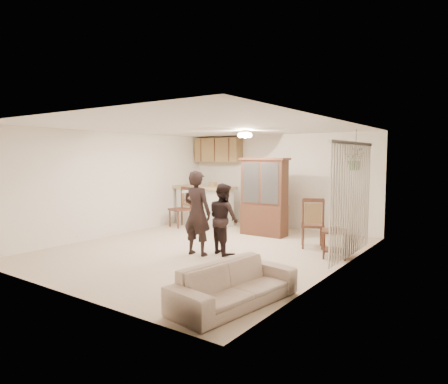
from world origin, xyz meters
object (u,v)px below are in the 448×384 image
Objects in this scene: sofa at (235,277)px; chair_hutch_right at (312,233)px; adult at (197,209)px; chair_hutch_left at (269,218)px; side_table at (334,243)px; chair_bar at (180,216)px; china_hutch at (264,197)px; child at (223,220)px.

sofa is 3.70m from chair_hutch_right.
chair_hutch_left is (-0.21, 3.27, -0.60)m from adult.
side_table is (2.26, 1.33, -0.63)m from adult.
sofa reaches higher than side_table.
sofa is 5.91m from chair_bar.
chair_hutch_left is at bearing 141.80° from side_table.
sofa is 1.77× the size of chair_hutch_right.
china_hutch is at bearing -46.39° from chair_hutch_right.
chair_hutch_right is at bearing -104.04° from child.
chair_hutch_left reaches higher than side_table.
chair_hutch_left is at bearing 32.85° from sofa.
chair_hutch_right is at bearing 140.43° from side_table.
child reaches higher than chair_bar.
china_hutch is 1.74× the size of chair_bar.
china_hutch reaches higher than chair_hutch_right.
child is at bearing -138.58° from adult.
chair_hutch_left reaches higher than sofa.
child is at bearing -83.27° from china_hutch.
adult is 1.71× the size of chair_hutch_left.
adult is 1.33× the size of child.
china_hutch is 1.72m from chair_hutch_right.
adult reaches higher than side_table.
side_table is at bearing 3.73° from chair_bar.
chair_hutch_left is at bearing -54.19° from child.
chair_hutch_right is (-0.48, 3.66, -0.07)m from sofa.
side_table is (2.17, -1.14, -0.66)m from china_hutch.
side_table is 4.68m from chair_bar.
china_hutch is 2.54m from chair_bar.
adult is (-2.05, 1.77, 0.53)m from sofa.
side_table is at bearing 4.96° from sofa.
chair_bar reaches higher than sofa.
chair_hutch_right reaches higher than chair_hutch_left.
child is at bearing 26.19° from chair_hutch_right.
sofa is at bearing -93.75° from side_table.
chair_bar is (-2.35, 2.17, -0.60)m from adult.
child is 2.22× the size of side_table.
chair_bar is at bearing -126.03° from chair_hutch_left.
chair_hutch_right is at bearing 9.99° from chair_bar.
adult is at bearing -92.74° from china_hutch.
chair_hutch_right is (-0.68, 0.56, 0.03)m from side_table.
sofa is 1.00× the size of china_hutch.
sofa is 1.39× the size of child.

